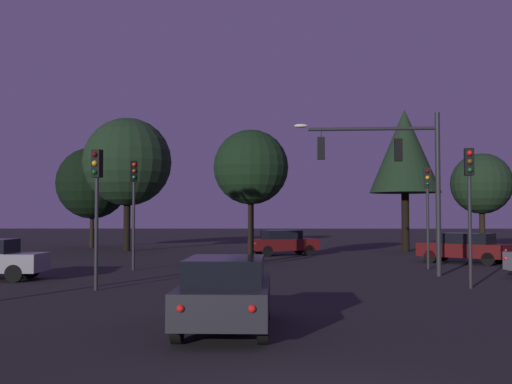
# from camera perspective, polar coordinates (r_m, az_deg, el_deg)

# --- Properties ---
(ground_plane) EXTENTS (168.00, 168.00, 0.00)m
(ground_plane) POSITION_cam_1_polar(r_m,az_deg,el_deg) (31.96, 2.09, -6.52)
(ground_plane) COLOR black
(ground_plane) RESTS_ON ground
(traffic_signal_mast_arm) EXTENTS (5.80, 0.61, 6.52)m
(traffic_signal_mast_arm) POSITION_cam_1_polar(r_m,az_deg,el_deg) (25.13, 12.91, 2.44)
(traffic_signal_mast_arm) COLOR #232326
(traffic_signal_mast_arm) RESTS_ON ground
(traffic_light_corner_left) EXTENTS (0.36, 0.38, 4.52)m
(traffic_light_corner_left) POSITION_cam_1_polar(r_m,az_deg,el_deg) (20.36, -14.63, 0.12)
(traffic_light_corner_left) COLOR #232326
(traffic_light_corner_left) RESTS_ON ground
(traffic_light_corner_right) EXTENTS (0.34, 0.37, 4.55)m
(traffic_light_corner_right) POSITION_cam_1_polar(r_m,az_deg,el_deg) (28.53, 15.69, -0.49)
(traffic_light_corner_right) COLOR #232326
(traffic_light_corner_right) RESTS_ON ground
(traffic_light_median) EXTENTS (0.35, 0.38, 4.81)m
(traffic_light_median) POSITION_cam_1_polar(r_m,az_deg,el_deg) (27.41, -11.31, -0.11)
(traffic_light_median) COLOR #232326
(traffic_light_median) RESTS_ON ground
(traffic_light_far_side) EXTENTS (0.33, 0.37, 4.63)m
(traffic_light_far_side) POSITION_cam_1_polar(r_m,az_deg,el_deg) (21.41, 19.27, 0.24)
(traffic_light_far_side) COLOR #232326
(traffic_light_far_side) RESTS_ON ground
(car_nearside_lane) EXTENTS (1.88, 4.25, 1.52)m
(car_nearside_lane) POSITION_cam_1_polar(r_m,az_deg,el_deg) (12.91, -2.82, -9.30)
(car_nearside_lane) COLOR #232328
(car_nearside_lane) RESTS_ON ground
(car_far_lane) EXTENTS (4.38, 3.00, 1.52)m
(car_far_lane) POSITION_cam_1_polar(r_m,az_deg,el_deg) (37.15, 2.55, -4.69)
(car_far_lane) COLOR #4C0F0F
(car_far_lane) RESTS_ON ground
(car_parked_lot) EXTENTS (4.52, 4.11, 1.52)m
(car_parked_lot) POSITION_cam_1_polar(r_m,az_deg,el_deg) (32.57, 18.89, -4.92)
(car_parked_lot) COLOR #4C0F0F
(car_parked_lot) RESTS_ON ground
(tree_behind_sign) EXTENTS (4.76, 4.76, 9.59)m
(tree_behind_sign) POSITION_cam_1_polar(r_m,az_deg,el_deg) (42.45, 13.69, 3.69)
(tree_behind_sign) COLOR black
(tree_behind_sign) RESTS_ON ground
(tree_left_far) EXTENTS (4.15, 4.15, 6.67)m
(tree_left_far) POSITION_cam_1_polar(r_m,az_deg,el_deg) (44.51, 20.27, 0.72)
(tree_left_far) COLOR black
(tree_left_far) RESTS_ON ground
(tree_center_horizon) EXTENTS (5.99, 5.99, 9.06)m
(tree_center_horizon) POSITION_cam_1_polar(r_m,az_deg,el_deg) (42.60, -11.88, 2.75)
(tree_center_horizon) COLOR black
(tree_center_horizon) RESTS_ON ground
(tree_right_cluster) EXTENTS (3.81, 3.81, 6.77)m
(tree_right_cluster) POSITION_cam_1_polar(r_m,az_deg,el_deg) (31.08, -0.48, 2.30)
(tree_right_cluster) COLOR black
(tree_right_cluster) RESTS_ON ground
(tree_lot_edge) EXTENTS (5.37, 5.37, 7.55)m
(tree_lot_edge) POSITION_cam_1_polar(r_m,az_deg,el_deg) (47.76, -15.00, 0.80)
(tree_lot_edge) COLOR black
(tree_lot_edge) RESTS_ON ground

